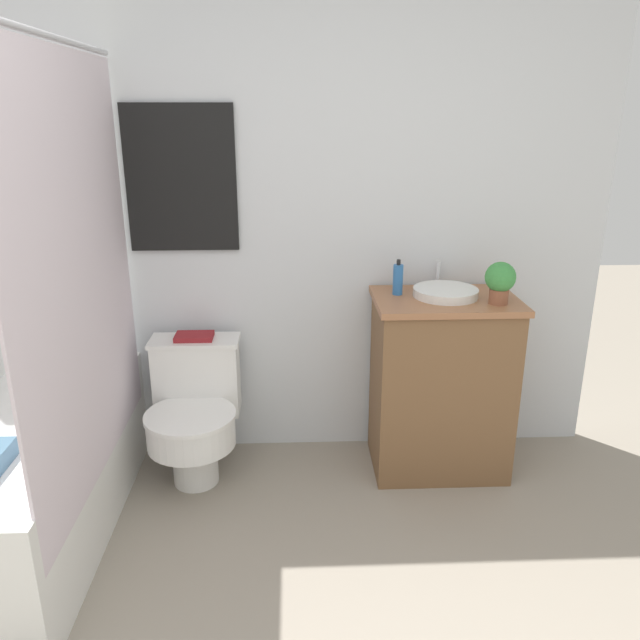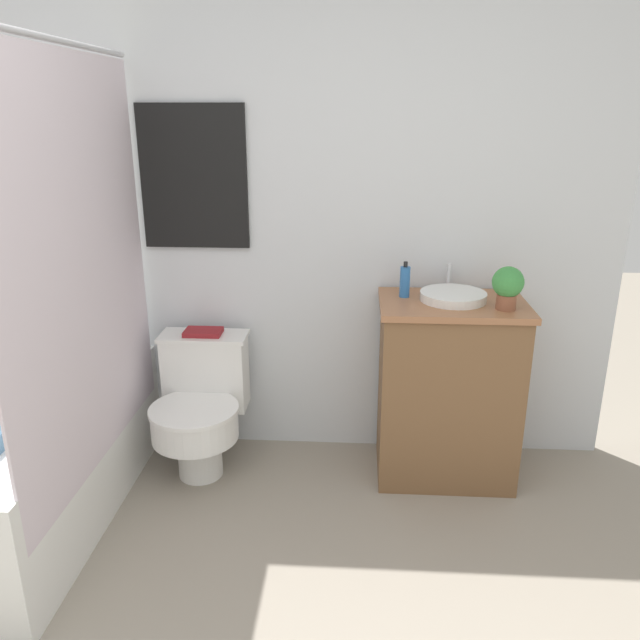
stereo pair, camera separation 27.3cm
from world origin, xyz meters
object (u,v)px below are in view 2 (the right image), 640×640
at_px(soap_bottle, 405,281).
at_px(book_on_tank, 203,332).
at_px(sink, 453,296).
at_px(potted_plant, 508,285).
at_px(toilet, 201,403).

relative_size(soap_bottle, book_on_tank, 0.92).
bearing_deg(sink, soap_bottle, 168.80).
bearing_deg(sink, potted_plant, -29.97).
bearing_deg(toilet, soap_bottle, 5.72).
distance_m(soap_bottle, potted_plant, 0.47).
relative_size(toilet, sink, 1.97).
xyz_separation_m(sink, soap_bottle, (-0.22, 0.04, 0.05)).
bearing_deg(book_on_tank, potted_plant, -8.19).
xyz_separation_m(soap_bottle, book_on_tank, (-0.99, 0.04, -0.29)).
height_order(toilet, potted_plant, potted_plant).
relative_size(toilet, book_on_tank, 3.64).
bearing_deg(toilet, book_on_tank, 90.00).
distance_m(toilet, potted_plant, 1.57).
bearing_deg(book_on_tank, sink, -3.85).
xyz_separation_m(sink, potted_plant, (0.21, -0.12, 0.09)).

